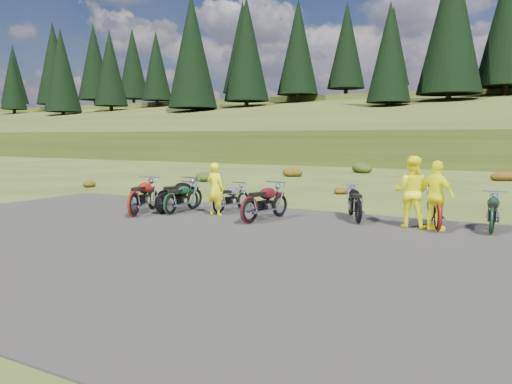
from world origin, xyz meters
The scene contains 41 objects.
ground centered at (0.00, 0.00, 0.00)m, with size 300.00×300.00×0.00m, color #303E14.
gravel_pad centered at (0.00, -2.00, 0.00)m, with size 20.00×12.00×0.04m, color black.
hill_slope centered at (0.00, 50.00, 0.00)m, with size 300.00×46.00×3.00m, color #323E14, non-canonical shape.
hill_plateau centered at (0.00, 110.00, 0.00)m, with size 300.00×90.00×9.17m, color #323E14.
conifer_4 centered at (-111.00, 72.00, 18.46)m, with size 6.60×6.60×17.00m.
conifer_5 centered at (-105.00, 78.00, 18.16)m, with size 6.16×6.16×16.00m.
conifer_7 centered at (-93.00, 59.00, 14.36)m, with size 5.28×5.28×14.00m.
conifer_8 centered at (-87.00, 65.00, 18.57)m, with size 7.92×7.92×20.00m.
conifer_9 centered at (-81.00, 71.00, 19.26)m, with size 7.48×7.48×19.00m.
conifer_10 centered at (-75.00, 77.00, 19.16)m, with size 7.04×7.04×18.00m.
conifer_11 centered at (-69.00, 52.00, 14.47)m, with size 6.60×6.60×17.00m.
conifer_12 centered at (-63.00, 58.00, 15.17)m, with size 6.16×6.16×16.00m.
conifer_13 centered at (-57.00, 64.00, 15.86)m, with size 5.72×5.72×15.00m.
conifer_14 centered at (-51.00, 70.00, 16.55)m, with size 5.28×5.28×14.00m.
conifer_15 centered at (-45.00, 76.00, 20.16)m, with size 7.92×7.92×20.00m.
conifer_16 centered at (-39.00, 51.00, 15.28)m, with size 7.48×7.48×19.00m.
conifer_17 centered at (-33.00, 57.00, 15.97)m, with size 7.04×7.04×18.00m.
conifer_18 centered at (-27.00, 63.00, 16.66)m, with size 6.60×6.60×17.00m.
conifer_19 centered at (-21.00, 69.00, 17.36)m, with size 6.16×6.16×16.00m.
conifer_20 centered at (-15.00, 75.00, 17.65)m, with size 5.72×5.72×15.00m.
conifer_21 centered at (-9.00, 50.00, 12.56)m, with size 5.28×5.28×14.00m.
conifer_22 centered at (-3.00, 56.00, 16.77)m, with size 7.92×7.92×20.00m.
conifer_23 centered at (3.00, 62.00, 17.47)m, with size 7.48×7.48×19.00m.
shrub_0 centered at (-12.00, 6.00, 0.23)m, with size 0.77×0.77×0.45m, color #5C280B.
shrub_1 centered at (-9.10, 11.30, 0.31)m, with size 1.03×1.03×0.61m, color black.
shrub_2 centered at (-6.20, 16.60, 0.38)m, with size 1.30×1.30×0.77m, color #5C280B.
shrub_3 centered at (-3.30, 21.90, 0.46)m, with size 1.56×1.56×0.92m, color black.
shrub_4 centered at (-0.40, 9.20, 0.23)m, with size 0.77×0.77×0.45m, color #5C280B.
shrub_5 centered at (2.50, 14.50, 0.31)m, with size 1.03×1.03×0.61m, color black.
shrub_6 centered at (5.40, 19.80, 0.38)m, with size 1.30×1.30×0.77m, color #5C280B.
motorcycle_0 centered at (-3.26, 0.97, 0.00)m, with size 2.14×0.71×1.12m, color black, non-canonical shape.
motorcycle_1 centered at (-3.63, -0.01, 0.00)m, with size 2.24×0.75×1.17m, color #9F150B, non-canonical shape.
motorcycle_2 centered at (-2.94, 0.88, 0.00)m, with size 1.92×0.64×1.01m, color #0E3418, non-canonical shape.
motorcycle_3 centered at (-1.69, 1.72, 0.00)m, with size 1.86×0.62×0.97m, color #BBBAC0, non-canonical shape.
motorcycle_4 centered at (0.03, 0.70, 0.00)m, with size 2.17×0.72×1.14m, color #4B0C13, non-canonical shape.
motorcycle_5 centered at (2.70, 2.20, 0.00)m, with size 2.03×0.68×1.07m, color black, non-canonical shape.
motorcycle_6 centered at (4.86, 2.05, 0.00)m, with size 2.17×0.72×1.14m, color maroon, non-canonical shape.
motorcycle_7 centered at (6.09, 2.32, 0.00)m, with size 1.95×0.65×1.02m, color black, non-canonical shape.
person_middle centered at (-1.66, 1.51, 0.82)m, with size 0.60×0.39×1.65m, color #DEE00B.
person_right_a centered at (4.10, 2.37, 0.96)m, with size 0.94×0.73×1.93m, color #DEE00B.
person_right_b centered at (4.77, 2.20, 0.92)m, with size 1.07×0.45×1.83m, color #DEE00B.
Camera 1 is at (6.96, -11.28, 2.47)m, focal length 35.00 mm.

